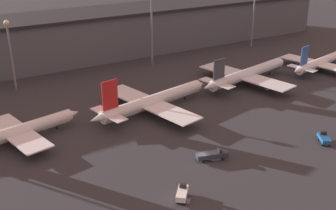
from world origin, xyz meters
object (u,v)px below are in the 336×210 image
airplane_3 (247,74)px  airplane_4 (320,63)px  service_vehicle_0 (212,155)px  airplane_1 (20,131)px  airplane_2 (153,101)px  service_vehicle_2 (182,193)px  service_vehicle_3 (324,138)px

airplane_3 → airplane_4: size_ratio=1.20×
airplane_4 → service_vehicle_0: bearing=-168.3°
airplane_1 → airplane_3: size_ratio=0.75×
airplane_2 → service_vehicle_2: airplane_2 is taller
service_vehicle_0 → airplane_2: bearing=104.0°
airplane_3 → airplane_1: bearing=170.4°
service_vehicle_2 → airplane_4: bearing=-23.7°
airplane_3 → service_vehicle_0: airplane_3 is taller
airplane_3 → airplane_4: bearing=-16.7°
airplane_4 → airplane_3: bearing=163.3°
airplane_1 → airplane_3: (80.05, 3.31, 0.44)m
airplane_3 → service_vehicle_2: 74.43m
airplane_2 → service_vehicle_3: 49.61m
airplane_1 → airplane_3: airplane_1 is taller
airplane_4 → service_vehicle_0: (-77.94, -34.16, -1.73)m
airplane_3 → service_vehicle_3: size_ratio=8.36×
airplane_3 → airplane_4: airplane_3 is taller
airplane_4 → service_vehicle_0: size_ratio=4.84×
airplane_1 → airplane_2: size_ratio=0.77×
service_vehicle_0 → airplane_3: bearing=58.4°
airplane_1 → service_vehicle_3: bearing=-43.8°
airplane_1 → service_vehicle_2: airplane_1 is taller
airplane_2 → service_vehicle_0: size_ratio=5.67×
service_vehicle_3 → airplane_4: bearing=-15.3°
airplane_2 → airplane_3: bearing=-6.2°
airplane_1 → service_vehicle_0: size_ratio=4.34×
airplane_4 → service_vehicle_0: airplane_4 is taller
airplane_1 → service_vehicle_2: bearing=-74.9°
airplane_3 → airplane_4: 34.87m
airplane_2 → service_vehicle_0: bearing=-105.7°
airplane_4 → service_vehicle_0: 85.12m
airplane_4 → service_vehicle_2: (-92.74, -43.68, -1.75)m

